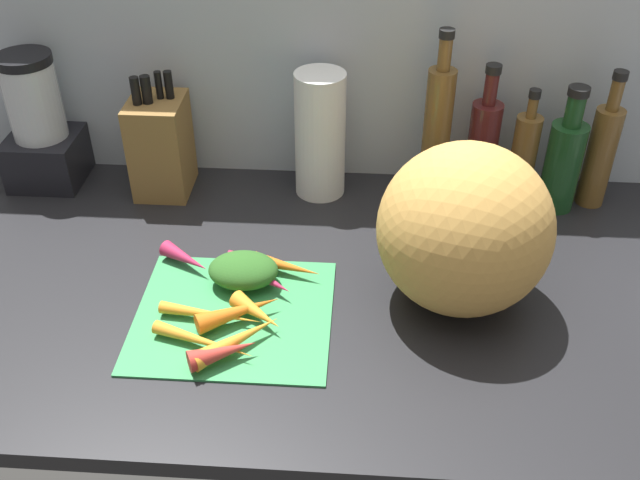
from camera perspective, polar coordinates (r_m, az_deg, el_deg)
The scene contains 23 objects.
ground_plane at distance 130.08cm, azimuth 2.20°, elevation -3.73°, with size 170.00×80.00×3.00cm, color black.
wall_back at distance 147.73cm, azimuth 3.05°, elevation 15.56°, with size 170.00×3.00×60.00cm, color #ADB7C1.
cutting_board at distance 122.70cm, azimuth -6.73°, elevation -5.76°, with size 32.39×29.72×0.80cm, color #338C4C.
carrot_0 at distance 129.61cm, azimuth -4.72°, elevation -1.72°, with size 3.49×3.49×11.19cm, color #B2264C.
carrot_1 at distance 126.17cm, azimuth -4.31°, elevation -2.98°, with size 3.27×3.27×11.33cm, color #B2264C.
carrot_2 at distance 116.47cm, azimuth -9.08°, elevation -7.78°, with size 2.22×2.22×17.35cm, color orange.
carrot_3 at distance 115.27cm, azimuth -6.49°, elevation -7.72°, with size 3.20×3.20×15.64cm, color orange.
carrot_4 at distance 132.57cm, azimuth -10.41°, elevation -1.42°, with size 3.02×3.02×10.34cm, color #B2264C.
carrot_5 at distance 113.42cm, azimuth -7.57°, elevation -8.64°, with size 3.46×3.46×10.61cm, color red.
carrot_6 at distance 119.94cm, azimuth -6.32°, elevation -5.54°, with size 3.43×3.43×14.25cm, color orange.
carrot_7 at distance 128.93cm, azimuth -2.60°, elevation -2.07°, with size 2.73×2.73×12.44cm, color orange.
carrot_8 at distance 119.71cm, azimuth -4.92°, elevation -5.64°, with size 3.08×3.08×10.10cm, color orange.
carrot_9 at distance 120.98cm, azimuth -8.51°, elevation -5.75°, with size 2.10×2.10×17.25cm, color orange.
carrot_greens_pile at distance 126.74cm, azimuth -5.99°, elevation -2.35°, with size 12.08×9.29×5.11cm, color #2D6023.
winter_squash at distance 119.11cm, azimuth 11.17°, elevation 0.80°, with size 28.18×27.60×28.56cm, color gold.
knife_block at distance 152.20cm, azimuth -12.29°, elevation 7.24°, with size 10.74×12.75×25.48cm.
blender_appliance at distance 161.80cm, azimuth -20.93°, elevation 8.10°, with size 14.37×14.37×27.78cm.
paper_towel_roll at distance 146.79cm, azimuth 0.00°, elevation 8.18°, with size 10.09×10.09×25.95cm, color white.
bottle_0 at distance 145.69cm, azimuth 9.06°, elevation 8.31°, with size 5.48×5.48×35.32cm.
bottle_1 at distance 149.53cm, azimuth 12.51°, elevation 7.08°, with size 6.09×6.09×28.41cm.
bottle_2 at distance 150.33cm, azimuth 15.51°, elevation 6.17°, with size 5.10×5.10×24.40cm.
bottle_3 at distance 150.59cm, azimuth 18.40°, elevation 5.83°, with size 7.14×7.14×25.83cm.
bottle_4 at distance 153.93cm, azimuth 21.00°, elevation 6.33°, with size 5.52×5.52×28.24cm.
Camera 1 is at (1.77, -99.79, 81.92)cm, focal length 41.14 mm.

